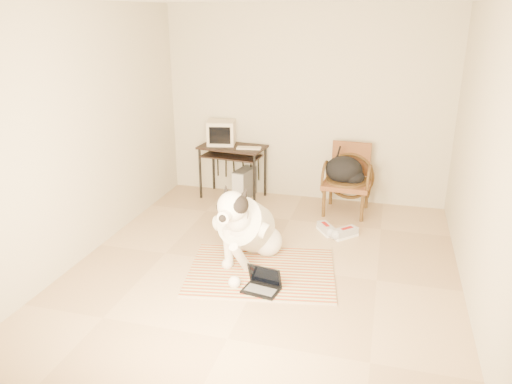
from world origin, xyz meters
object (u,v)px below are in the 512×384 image
at_px(dog, 247,227).
at_px(computer_desk, 232,154).
at_px(backpack, 346,171).
at_px(rattan_chair, 348,179).
at_px(pc_tower, 244,183).
at_px(crt_monitor, 221,133).
at_px(laptop, 262,284).

relative_size(dog, computer_desk, 1.41).
relative_size(computer_desk, backpack, 1.85).
bearing_deg(rattan_chair, dog, -117.69).
relative_size(pc_tower, rattan_chair, 0.52).
bearing_deg(crt_monitor, computer_desk, -23.47).
relative_size(crt_monitor, pc_tower, 0.93).
relative_size(laptop, crt_monitor, 0.86).
bearing_deg(dog, crt_monitor, 115.72).
height_order(laptop, computer_desk, computer_desk).
bearing_deg(dog, laptop, -60.94).
distance_m(pc_tower, backpack, 1.54).
xyz_separation_m(pc_tower, rattan_chair, (1.50, -0.17, 0.25)).
height_order(computer_desk, pc_tower, computer_desk).
height_order(computer_desk, backpack, backpack).
relative_size(computer_desk, pc_tower, 2.05).
bearing_deg(pc_tower, crt_monitor, 175.39).
distance_m(crt_monitor, backpack, 1.87).
height_order(crt_monitor, backpack, crt_monitor).
relative_size(rattan_chair, backpack, 1.75).
xyz_separation_m(dog, laptop, (0.33, -0.59, -0.31)).
bearing_deg(dog, computer_desk, 111.93).
xyz_separation_m(rattan_chair, backpack, (-0.03, -0.07, 0.13)).
bearing_deg(computer_desk, laptop, -66.27).
xyz_separation_m(crt_monitor, backpack, (1.82, -0.27, -0.35)).
bearing_deg(crt_monitor, laptop, -63.48).
relative_size(laptop, rattan_chair, 0.42).
bearing_deg(computer_desk, crt_monitor, 156.53).
xyz_separation_m(dog, backpack, (0.89, 1.67, 0.21)).
bearing_deg(backpack, pc_tower, 170.74).
bearing_deg(computer_desk, backpack, -6.53).
bearing_deg(computer_desk, dog, -68.07).
distance_m(laptop, crt_monitor, 2.96).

